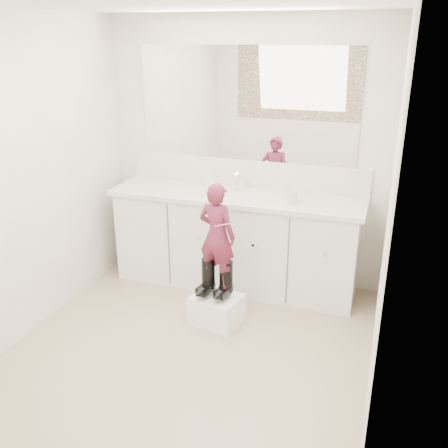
% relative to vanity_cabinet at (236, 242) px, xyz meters
% --- Properties ---
extents(floor, '(3.00, 3.00, 0.00)m').
position_rel_vanity_cabinet_xyz_m(floor, '(0.00, -1.23, -0.42)').
color(floor, '#897A5A').
rests_on(floor, ground).
extents(ceiling, '(3.00, 3.00, 0.00)m').
position_rel_vanity_cabinet_xyz_m(ceiling, '(0.00, -1.23, 1.97)').
color(ceiling, white).
rests_on(ceiling, wall_back).
extents(wall_back, '(2.60, 0.00, 2.60)m').
position_rel_vanity_cabinet_xyz_m(wall_back, '(0.00, 0.27, 0.77)').
color(wall_back, beige).
rests_on(wall_back, floor).
extents(wall_front, '(2.60, 0.00, 2.60)m').
position_rel_vanity_cabinet_xyz_m(wall_front, '(0.00, -2.73, 0.77)').
color(wall_front, beige).
rests_on(wall_front, floor).
extents(wall_left, '(0.00, 3.00, 3.00)m').
position_rel_vanity_cabinet_xyz_m(wall_left, '(-1.30, -1.23, 0.78)').
color(wall_left, beige).
rests_on(wall_left, floor).
extents(wall_right, '(0.00, 3.00, 3.00)m').
position_rel_vanity_cabinet_xyz_m(wall_right, '(1.30, -1.23, 0.78)').
color(wall_right, beige).
rests_on(wall_right, floor).
extents(vanity_cabinet, '(2.20, 0.55, 0.85)m').
position_rel_vanity_cabinet_xyz_m(vanity_cabinet, '(0.00, 0.00, 0.00)').
color(vanity_cabinet, silver).
rests_on(vanity_cabinet, floor).
extents(countertop, '(2.28, 0.58, 0.04)m').
position_rel_vanity_cabinet_xyz_m(countertop, '(0.00, -0.01, 0.45)').
color(countertop, beige).
rests_on(countertop, vanity_cabinet).
extents(backsplash, '(2.28, 0.03, 0.25)m').
position_rel_vanity_cabinet_xyz_m(backsplash, '(0.00, 0.26, 0.59)').
color(backsplash, beige).
rests_on(backsplash, countertop).
extents(mirror, '(2.00, 0.02, 1.00)m').
position_rel_vanity_cabinet_xyz_m(mirror, '(0.00, 0.26, 1.22)').
color(mirror, white).
rests_on(mirror, wall_back).
extents(dot_panel, '(2.00, 0.01, 1.20)m').
position_rel_vanity_cabinet_xyz_m(dot_panel, '(0.00, -2.71, 1.22)').
color(dot_panel, '#472819').
rests_on(dot_panel, wall_front).
extents(faucet, '(0.08, 0.08, 0.10)m').
position_rel_vanity_cabinet_xyz_m(faucet, '(0.00, 0.15, 0.52)').
color(faucet, silver).
rests_on(faucet, countertop).
extents(cup, '(0.13, 0.13, 0.11)m').
position_rel_vanity_cabinet_xyz_m(cup, '(0.52, -0.08, 0.52)').
color(cup, beige).
rests_on(cup, countertop).
extents(soap_bottle, '(0.10, 0.10, 0.20)m').
position_rel_vanity_cabinet_xyz_m(soap_bottle, '(-0.23, -0.03, 0.56)').
color(soap_bottle, silver).
rests_on(soap_bottle, countertop).
extents(step_stool, '(0.43, 0.38, 0.24)m').
position_rel_vanity_cabinet_xyz_m(step_stool, '(0.07, -0.71, -0.30)').
color(step_stool, white).
rests_on(step_stool, floor).
extents(boot_left, '(0.15, 0.23, 0.31)m').
position_rel_vanity_cabinet_xyz_m(boot_left, '(-0.01, -0.69, -0.03)').
color(boot_left, black).
rests_on(boot_left, step_stool).
extents(boot_right, '(0.15, 0.23, 0.31)m').
position_rel_vanity_cabinet_xyz_m(boot_right, '(0.14, -0.69, -0.03)').
color(boot_right, black).
rests_on(boot_right, step_stool).
extents(toddler, '(0.34, 0.26, 0.85)m').
position_rel_vanity_cabinet_xyz_m(toddler, '(0.07, -0.69, 0.34)').
color(toddler, '#9A2F52').
rests_on(toddler, step_stool).
extents(toothbrush, '(0.14, 0.04, 0.06)m').
position_rel_vanity_cabinet_xyz_m(toothbrush, '(0.14, -0.77, 0.47)').
color(toothbrush, '#DC55A4').
rests_on(toothbrush, toddler).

